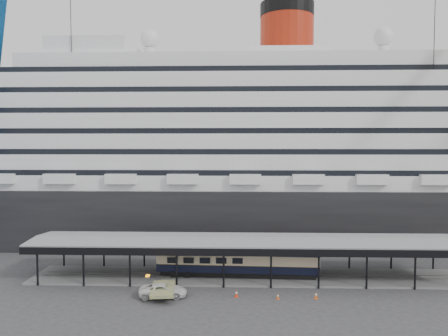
% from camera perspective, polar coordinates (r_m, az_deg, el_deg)
% --- Properties ---
extents(ground, '(200.00, 200.00, 0.00)m').
position_cam_1_polar(ground, '(54.49, 3.07, -15.65)').
color(ground, '#323234').
rests_on(ground, ground).
extents(cruise_ship, '(130.00, 30.00, 43.90)m').
position_cam_1_polar(cruise_ship, '(83.64, 2.67, 3.63)').
color(cruise_ship, black).
rests_on(cruise_ship, ground).
extents(platform_canopy, '(56.00, 9.18, 5.30)m').
position_cam_1_polar(platform_canopy, '(58.60, 2.97, -11.89)').
color(platform_canopy, slate).
rests_on(platform_canopy, ground).
extents(port_truck, '(5.69, 3.08, 1.52)m').
position_cam_1_polar(port_truck, '(52.39, -7.95, -15.57)').
color(port_truck, silver).
rests_on(port_truck, ground).
extents(pullman_carriage, '(21.16, 3.71, 20.67)m').
position_cam_1_polar(pullman_carriage, '(58.55, 1.78, -11.74)').
color(pullman_carriage, black).
rests_on(pullman_carriage, ground).
extents(traffic_cone_left, '(0.55, 0.55, 0.81)m').
position_cam_1_polar(traffic_cone_left, '(52.11, 1.63, -16.06)').
color(traffic_cone_left, red).
rests_on(traffic_cone_left, ground).
extents(traffic_cone_mid, '(0.43, 0.43, 0.65)m').
position_cam_1_polar(traffic_cone_mid, '(51.83, 7.04, -16.28)').
color(traffic_cone_mid, '#F5540D').
rests_on(traffic_cone_mid, ground).
extents(traffic_cone_right, '(0.51, 0.51, 0.79)m').
position_cam_1_polar(traffic_cone_right, '(52.58, 11.94, -15.96)').
color(traffic_cone_right, '#E8530C').
rests_on(traffic_cone_right, ground).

